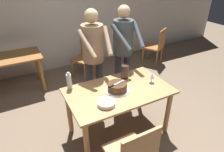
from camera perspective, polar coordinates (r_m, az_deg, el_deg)
name	(u,v)px	position (r m, az deg, el deg)	size (l,w,h in m)	color
ground_plane	(118,131)	(3.15, 1.75, -15.52)	(14.00, 14.00, 0.00)	#7A6651
back_wall	(61,10)	(4.78, -14.66, 17.94)	(10.00, 0.12, 2.70)	beige
main_dining_table	(119,97)	(2.74, 1.94, -6.19)	(1.41, 0.83, 0.75)	tan
cake_on_platter	(117,87)	(2.64, 1.54, -3.28)	(0.34, 0.34, 0.11)	silver
cake_knife	(113,85)	(2.56, 0.40, -2.65)	(0.27, 0.09, 0.02)	silver
plate_stack	(106,103)	(2.39, -1.68, -7.85)	(0.22, 0.22, 0.05)	white
wine_glass_near	(152,76)	(2.85, 11.49, -0.03)	(0.08, 0.08, 0.14)	silver
water_bottle	(69,81)	(2.70, -12.28, -1.56)	(0.07, 0.07, 0.25)	silver
hurricane_lamp	(125,72)	(2.91, 3.74, 1.26)	(0.11, 0.11, 0.21)	black
person_cutting_cake	(93,53)	(2.99, -5.40, 6.64)	(0.47, 0.56, 1.72)	#2D2D38
person_standing_beside	(123,46)	(3.24, 3.26, 8.57)	(0.47, 0.56, 1.72)	#2D2D38
background_table	(14,64)	(4.20, -26.40, 3.07)	(1.00, 0.70, 0.74)	#9E6633
background_chair_1	(156,45)	(5.09, 12.66, 8.72)	(0.60, 0.60, 0.90)	#9E6633
background_chair_2	(85,55)	(4.43, -7.73, 6.05)	(0.60, 0.60, 0.90)	#9E6633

